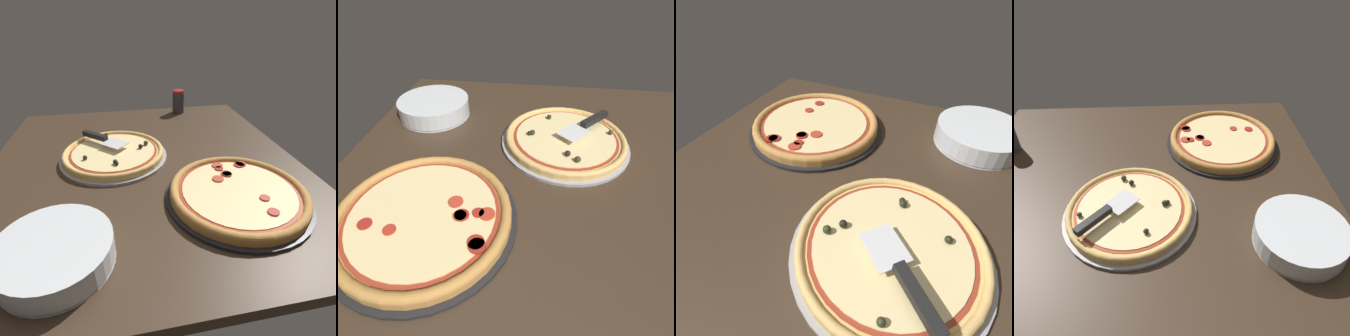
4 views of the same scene
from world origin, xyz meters
TOP-DOWN VIEW (x-y plane):
  - ground_plane at (0.00, 0.00)cm, footprint 121.88×113.05cm
  - pizza_pan_front at (-5.21, -11.33)cm, footprint 40.10×40.10cm
  - pizza_front at (-5.20, -11.32)cm, footprint 37.70×37.70cm
  - pizza_pan_back at (27.98, 24.29)cm, footprint 42.79×42.79cm
  - pizza_back at (27.94, 24.30)cm, footprint 40.22×40.22cm
  - serving_spatula at (-12.95, -16.64)cm, footprint 17.36×18.29cm
  - plate_stack at (42.17, -24.35)cm, footprint 25.50×25.50cm

SIDE VIEW (x-z plane):
  - ground_plane at x=0.00cm, z-range -3.60..0.00cm
  - pizza_pan_front at x=-5.21cm, z-range 0.00..1.00cm
  - pizza_pan_back at x=27.98cm, z-range 0.00..1.00cm
  - pizza_front at x=-5.20cm, z-range 0.40..4.17cm
  - pizza_back at x=27.94cm, z-range 0.96..3.97cm
  - plate_stack at x=42.17cm, z-range 0.00..6.30cm
  - serving_spatula at x=-12.95cm, z-range 4.58..6.58cm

